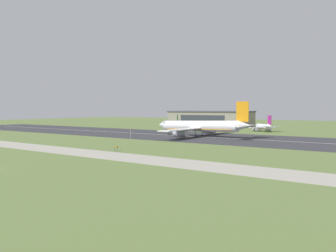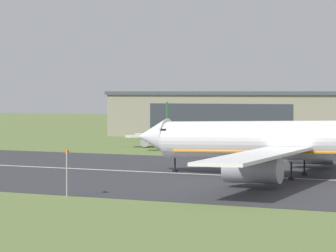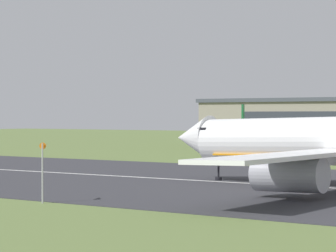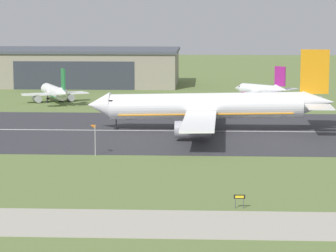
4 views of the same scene
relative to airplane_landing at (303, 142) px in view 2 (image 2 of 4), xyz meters
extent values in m
plane|color=olive|center=(2.11, -52.40, -4.98)|extent=(629.26, 629.26, 0.00)
cube|color=#333338|center=(2.11, -1.25, -4.95)|extent=(389.26, 55.14, 0.06)
cube|color=silver|center=(2.11, -1.25, -4.91)|extent=(350.33, 0.70, 0.01)
cube|color=gray|center=(-41.54, 95.68, 0.53)|extent=(63.14, 30.73, 11.01)
cube|color=#424751|center=(-41.54, 95.68, 6.48)|extent=(64.14, 31.73, 0.90)
cube|color=#2D333D|center=(-41.54, 80.26, -0.57)|extent=(37.88, 0.12, 8.81)
cylinder|color=white|center=(-0.38, 0.01, 0.20)|extent=(40.30, 6.36, 6.21)
cone|color=white|center=(-22.83, 0.56, 0.20)|extent=(5.07, 5.49, 5.47)
cube|color=black|center=(-20.17, 0.50, 1.27)|extent=(1.22, 4.59, 0.46)
cube|color=orange|center=(-0.38, 0.01, -1.28)|extent=(36.18, 5.99, 0.96)
cube|color=white|center=(-0.79, 16.07, -0.74)|extent=(6.83, 26.87, 0.53)
cylinder|color=#A8A8B2|center=(-2.07, 13.96, -2.66)|extent=(7.13, 3.50, 3.47)
cube|color=white|center=(-1.58, -16.01, -0.74)|extent=(6.83, 26.87, 0.53)
cylinder|color=#A8A8B2|center=(-2.76, -13.85, -2.66)|extent=(7.13, 3.50, 3.47)
cylinder|color=black|center=(-19.21, 0.47, -3.73)|extent=(0.24, 0.24, 2.49)
cylinder|color=black|center=(-19.21, 0.47, -4.76)|extent=(0.84, 0.84, 0.44)
cylinder|color=black|center=(-0.60, 3.24, -3.73)|extent=(0.24, 0.24, 2.49)
cylinder|color=black|center=(-0.60, 3.24, -4.76)|extent=(0.84, 0.84, 0.44)
cylinder|color=black|center=(-0.76, -3.20, -3.73)|extent=(0.24, 0.24, 2.49)
cylinder|color=black|center=(-0.76, -3.20, -4.76)|extent=(0.84, 0.84, 0.44)
cylinder|color=white|center=(-41.44, 47.46, -2.09)|extent=(10.11, 16.89, 3.16)
cone|color=white|center=(-45.66, 56.53, -2.09)|extent=(4.06, 3.91, 3.16)
cone|color=white|center=(-37.01, 37.97, -1.53)|extent=(4.18, 4.63, 2.84)
cube|color=black|center=(-45.00, 55.11, -1.46)|extent=(2.90, 2.13, 0.44)
cube|color=#1E7238|center=(-41.44, 47.46, -2.96)|extent=(9.24, 15.27, 0.20)
cube|color=white|center=(-36.96, 49.93, -2.65)|extent=(7.60, 5.57, 0.40)
cylinder|color=#A8A8B2|center=(-37.71, 50.21, -3.87)|extent=(3.51, 4.55, 1.96)
cube|color=white|center=(-46.21, 45.62, -2.65)|extent=(7.60, 5.57, 0.40)
cylinder|color=#A8A8B2|center=(-45.94, 46.37, -3.87)|extent=(3.51, 4.55, 1.96)
cube|color=#1E7238|center=(-37.25, 38.48, 2.17)|extent=(1.70, 3.23, 5.37)
cube|color=white|center=(-33.46, 39.81, -1.62)|extent=(5.65, 4.76, 0.24)
cube|color=white|center=(-40.70, 36.43, -1.62)|extent=(5.65, 4.76, 0.24)
cylinder|color=black|center=(-44.55, 54.15, -4.32)|extent=(0.24, 0.24, 1.30)
cylinder|color=black|center=(-44.55, 54.15, -4.76)|extent=(0.84, 0.84, 0.44)
cylinder|color=black|center=(-39.65, 48.12, -4.32)|extent=(0.24, 0.24, 1.30)
cylinder|color=black|center=(-39.65, 48.12, -4.76)|extent=(0.84, 0.84, 0.44)
cylinder|color=black|center=(-43.09, 46.52, -4.32)|extent=(0.24, 0.24, 1.30)
cylinder|color=black|center=(-43.09, 46.52, -4.76)|extent=(0.84, 0.84, 0.44)
cylinder|color=#B7B7BC|center=(-19.43, -29.74, -2.27)|extent=(0.14, 0.14, 5.42)
cone|color=orange|center=(-20.02, -28.84, 0.19)|extent=(1.51, 1.87, 0.60)
camera|label=1|loc=(76.18, -142.37, 8.78)|focal=35.00mm
camera|label=2|loc=(26.62, -106.25, 6.84)|focal=85.00mm
camera|label=3|loc=(30.55, -81.87, 2.94)|focal=85.00mm
camera|label=4|loc=(-0.25, -164.37, 20.69)|focal=85.00mm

